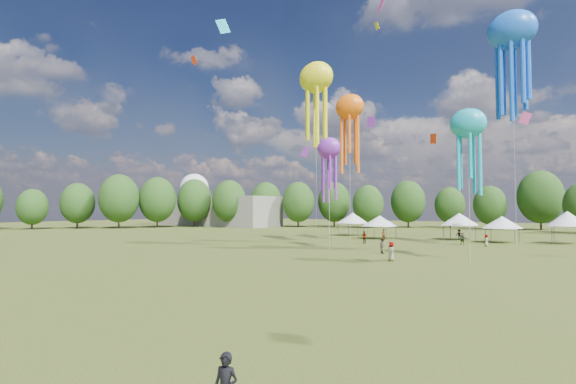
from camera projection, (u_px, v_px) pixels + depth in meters
The scene contains 9 objects.
ground at pixel (120, 326), 16.75m from camera, with size 300.00×300.00×0.00m, color #384416.
spectator_near at pixel (383, 246), 43.98m from camera, with size 0.76×0.59×1.57m, color gray.
spectators_far at pixel (470, 240), 51.97m from camera, with size 30.99×32.28×1.86m.
festival_tents at pixel (442, 220), 63.60m from camera, with size 36.90×11.50×4.45m.
show_kites at pixel (398, 95), 49.93m from camera, with size 26.53×15.91×26.84m.
small_kites at pixel (452, 4), 48.94m from camera, with size 69.63×68.92×45.43m.
treeline at pixel (454, 198), 69.19m from camera, with size 201.57×95.24×13.43m.
hangar at pixel (215, 211), 117.68m from camera, with size 40.00×12.00×8.00m, color gray.
radome at pixel (194, 192), 132.34m from camera, with size 9.00×9.00×16.00m.
Camera 1 is at (15.65, -9.43, 4.75)m, focal length 25.81 mm.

